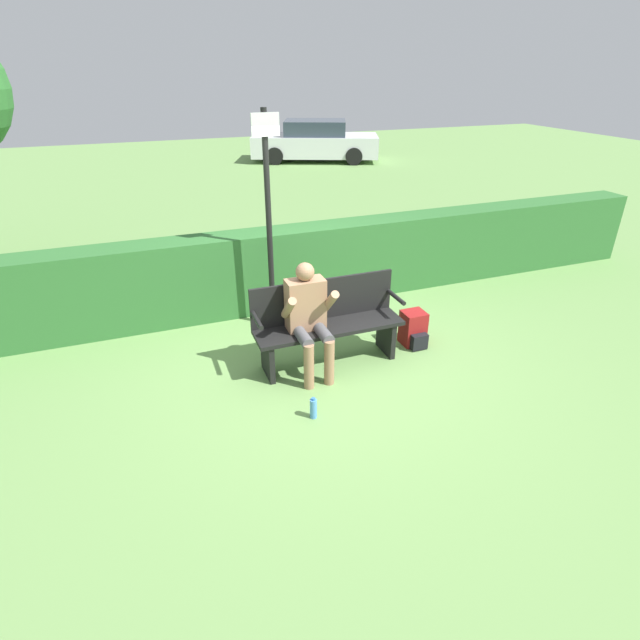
{
  "coord_description": "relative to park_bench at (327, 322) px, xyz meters",
  "views": [
    {
      "loc": [
        -1.83,
        -4.59,
        3.12
      ],
      "look_at": [
        -0.15,
        -0.1,
        0.64
      ],
      "focal_mm": 28.0,
      "sensor_mm": 36.0,
      "label": 1
    }
  ],
  "objects": [
    {
      "name": "ground_plane",
      "position": [
        0.0,
        -0.07,
        -0.5
      ],
      "size": [
        40.0,
        40.0,
        0.0
      ],
      "primitive_type": "plane",
      "color": "#668E4C"
    },
    {
      "name": "parked_car",
      "position": [
        4.49,
        12.69,
        0.14
      ],
      "size": [
        4.69,
        3.28,
        1.35
      ],
      "rotation": [
        0.0,
        0.0,
        -0.39
      ],
      "color": "silver",
      "rests_on": "ground"
    },
    {
      "name": "water_bottle",
      "position": [
        -0.51,
        -0.95,
        -0.4
      ],
      "size": [
        0.07,
        0.07,
        0.23
      ],
      "color": "#4C8CCC",
      "rests_on": "ground"
    },
    {
      "name": "hedge_back",
      "position": [
        0.0,
        1.66,
        0.05
      ],
      "size": [
        12.0,
        0.48,
        1.11
      ],
      "color": "#2D662D",
      "rests_on": "ground"
    },
    {
      "name": "backpack",
      "position": [
        1.14,
        -0.01,
        -0.3
      ],
      "size": [
        0.27,
        0.34,
        0.43
      ],
      "color": "maroon",
      "rests_on": "ground"
    },
    {
      "name": "signpost",
      "position": [
        -0.34,
        1.08,
        0.99
      ],
      "size": [
        0.32,
        0.09,
        2.69
      ],
      "color": "black",
      "rests_on": "ground"
    },
    {
      "name": "person_seated",
      "position": [
        -0.27,
        -0.12,
        0.2
      ],
      "size": [
        0.56,
        0.59,
        1.26
      ],
      "color": "#997051",
      "rests_on": "ground"
    },
    {
      "name": "park_bench",
      "position": [
        0.0,
        0.0,
        0.0
      ],
      "size": [
        1.7,
        0.44,
        0.98
      ],
      "color": "black",
      "rests_on": "ground"
    }
  ]
}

